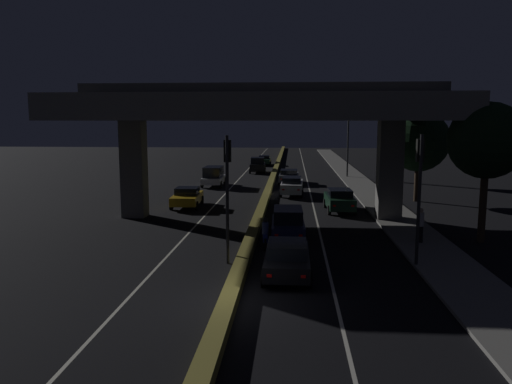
{
  "coord_description": "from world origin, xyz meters",
  "views": [
    {
      "loc": [
        2.08,
        -16.28,
        6.18
      ],
      "look_at": [
        -0.31,
        16.34,
        1.51
      ],
      "focal_mm": 35.0,
      "sensor_mm": 36.0,
      "label": 1
    }
  ],
  "objects_px": {
    "street_lamp": "(346,136)",
    "car_white_second_oncoming": "(214,176)",
    "traffic_light_right_of_median": "(419,178)",
    "pedestrian_on_sidewalk": "(421,225)",
    "car_white_fourth": "(292,185)",
    "car_dark_green_fourth_oncoming": "(264,160)",
    "car_taxi_yellow_lead_oncoming": "(187,197)",
    "traffic_light_left_of_median": "(227,177)",
    "car_black_third_oncoming": "(258,165)",
    "motorcycle_blue_filtering_near": "(265,235)",
    "car_dark_blue_second": "(288,223)",
    "car_dark_green_third": "(339,200)",
    "car_black_lead": "(287,258)",
    "car_grey_fifth": "(289,176)"
  },
  "relations": [
    {
      "from": "street_lamp",
      "to": "car_white_second_oncoming",
      "type": "distance_m",
      "value": 15.99
    },
    {
      "from": "traffic_light_right_of_median",
      "to": "pedestrian_on_sidewalk",
      "type": "relative_size",
      "value": 3.24
    },
    {
      "from": "car_white_fourth",
      "to": "car_dark_green_fourth_oncoming",
      "type": "xyz_separation_m",
      "value": [
        -3.94,
        28.55,
        -0.1
      ]
    },
    {
      "from": "traffic_light_right_of_median",
      "to": "car_taxi_yellow_lead_oncoming",
      "type": "distance_m",
      "value": 19.41
    },
    {
      "from": "street_lamp",
      "to": "car_taxi_yellow_lead_oncoming",
      "type": "height_order",
      "value": "street_lamp"
    },
    {
      "from": "traffic_light_left_of_median",
      "to": "traffic_light_right_of_median",
      "type": "xyz_separation_m",
      "value": [
        8.07,
        -0.0,
        0.04
      ]
    },
    {
      "from": "car_dark_green_fourth_oncoming",
      "to": "car_black_third_oncoming",
      "type": "bearing_deg",
      "value": -1.7
    },
    {
      "from": "street_lamp",
      "to": "pedestrian_on_sidewalk",
      "type": "xyz_separation_m",
      "value": [
        0.69,
        -30.06,
        -3.49
      ]
    },
    {
      "from": "motorcycle_blue_filtering_near",
      "to": "car_dark_green_fourth_oncoming",
      "type": "bearing_deg",
      "value": -0.0
    },
    {
      "from": "traffic_light_right_of_median",
      "to": "car_dark_blue_second",
      "type": "height_order",
      "value": "traffic_light_right_of_median"
    },
    {
      "from": "car_dark_green_third",
      "to": "car_white_fourth",
      "type": "bearing_deg",
      "value": 21.61
    },
    {
      "from": "street_lamp",
      "to": "motorcycle_blue_filtering_near",
      "type": "relative_size",
      "value": 4.1
    },
    {
      "from": "car_white_second_oncoming",
      "to": "car_dark_green_fourth_oncoming",
      "type": "xyz_separation_m",
      "value": [
        3.53,
        23.38,
        -0.29
      ]
    },
    {
      "from": "traffic_light_left_of_median",
      "to": "car_black_lead",
      "type": "xyz_separation_m",
      "value": [
        2.61,
        -1.74,
        -3.04
      ]
    },
    {
      "from": "car_dark_green_fourth_oncoming",
      "to": "pedestrian_on_sidewalk",
      "type": "bearing_deg",
      "value": 12.46
    },
    {
      "from": "car_white_fourth",
      "to": "pedestrian_on_sidewalk",
      "type": "distance_m",
      "value": 17.85
    },
    {
      "from": "street_lamp",
      "to": "car_black_lead",
      "type": "relative_size",
      "value": 1.79
    },
    {
      "from": "car_dark_green_third",
      "to": "car_grey_fifth",
      "type": "bearing_deg",
      "value": 11.08
    },
    {
      "from": "traffic_light_left_of_median",
      "to": "pedestrian_on_sidewalk",
      "type": "xyz_separation_m",
      "value": [
        9.21,
        3.89,
        -2.77
      ]
    },
    {
      "from": "traffic_light_right_of_median",
      "to": "car_white_fourth",
      "type": "xyz_separation_m",
      "value": [
        -5.32,
        20.53,
        -3.01
      ]
    },
    {
      "from": "car_black_lead",
      "to": "car_grey_fifth",
      "type": "height_order",
      "value": "car_black_lead"
    },
    {
      "from": "car_taxi_yellow_lead_oncoming",
      "to": "car_white_fourth",
      "type": "bearing_deg",
      "value": 127.52
    },
    {
      "from": "car_dark_green_third",
      "to": "motorcycle_blue_filtering_near",
      "type": "bearing_deg",
      "value": 154.18
    },
    {
      "from": "car_black_lead",
      "to": "car_grey_fifth",
      "type": "relative_size",
      "value": 1.0
    },
    {
      "from": "traffic_light_right_of_median",
      "to": "motorcycle_blue_filtering_near",
      "type": "bearing_deg",
      "value": 157.58
    },
    {
      "from": "car_black_lead",
      "to": "car_white_second_oncoming",
      "type": "xyz_separation_m",
      "value": [
        -7.33,
        27.43,
        0.25
      ]
    },
    {
      "from": "car_white_second_oncoming",
      "to": "car_dark_green_third",
      "type": "bearing_deg",
      "value": 40.53
    },
    {
      "from": "car_white_fourth",
      "to": "pedestrian_on_sidewalk",
      "type": "relative_size",
      "value": 2.76
    },
    {
      "from": "motorcycle_blue_filtering_near",
      "to": "car_dark_blue_second",
      "type": "bearing_deg",
      "value": -35.15
    },
    {
      "from": "car_grey_fifth",
      "to": "car_black_third_oncoming",
      "type": "distance_m",
      "value": 10.87
    },
    {
      "from": "car_dark_blue_second",
      "to": "car_dark_green_fourth_oncoming",
      "type": "xyz_separation_m",
      "value": [
        -3.76,
        44.6,
        -0.17
      ]
    },
    {
      "from": "car_white_second_oncoming",
      "to": "car_black_lead",
      "type": "bearing_deg",
      "value": 15.07
    },
    {
      "from": "car_dark_green_third",
      "to": "motorcycle_blue_filtering_near",
      "type": "xyz_separation_m",
      "value": [
        -4.55,
        -10.35,
        -0.17
      ]
    },
    {
      "from": "car_taxi_yellow_lead_oncoming",
      "to": "car_black_lead",
      "type": "bearing_deg",
      "value": 22.55
    },
    {
      "from": "car_dark_green_third",
      "to": "car_dark_green_fourth_oncoming",
      "type": "relative_size",
      "value": 0.95
    },
    {
      "from": "street_lamp",
      "to": "car_taxi_yellow_lead_oncoming",
      "type": "relative_size",
      "value": 1.79
    },
    {
      "from": "car_dark_green_fourth_oncoming",
      "to": "car_dark_blue_second",
      "type": "bearing_deg",
      "value": 4.32
    },
    {
      "from": "car_black_lead",
      "to": "car_white_fourth",
      "type": "distance_m",
      "value": 22.27
    },
    {
      "from": "car_black_lead",
      "to": "car_dark_green_third",
      "type": "relative_size",
      "value": 0.99
    },
    {
      "from": "car_black_third_oncoming",
      "to": "car_white_second_oncoming",
      "type": "bearing_deg",
      "value": -17.21
    },
    {
      "from": "traffic_light_left_of_median",
      "to": "car_dark_green_fourth_oncoming",
      "type": "xyz_separation_m",
      "value": [
        -1.19,
        49.08,
        -3.07
      ]
    },
    {
      "from": "traffic_light_left_of_median",
      "to": "motorcycle_blue_filtering_near",
      "type": "height_order",
      "value": "traffic_light_left_of_median"
    },
    {
      "from": "car_white_fourth",
      "to": "car_black_third_oncoming",
      "type": "height_order",
      "value": "car_black_third_oncoming"
    },
    {
      "from": "traffic_light_left_of_median",
      "to": "pedestrian_on_sidewalk",
      "type": "relative_size",
      "value": 3.21
    },
    {
      "from": "car_grey_fifth",
      "to": "car_dark_green_fourth_oncoming",
      "type": "height_order",
      "value": "car_grey_fifth"
    },
    {
      "from": "traffic_light_right_of_median",
      "to": "car_grey_fifth",
      "type": "distance_m",
      "value": 29.11
    },
    {
      "from": "car_taxi_yellow_lead_oncoming",
      "to": "car_white_second_oncoming",
      "type": "xyz_separation_m",
      "value": [
        0.1,
        11.53,
        0.29
      ]
    },
    {
      "from": "traffic_light_right_of_median",
      "to": "car_dark_green_third",
      "type": "bearing_deg",
      "value": 98.89
    },
    {
      "from": "traffic_light_left_of_median",
      "to": "car_dark_blue_second",
      "type": "xyz_separation_m",
      "value": [
        2.58,
        4.48,
        -2.91
      ]
    },
    {
      "from": "car_taxi_yellow_lead_oncoming",
      "to": "car_dark_green_fourth_oncoming",
      "type": "height_order",
      "value": "car_taxi_yellow_lead_oncoming"
    }
  ]
}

